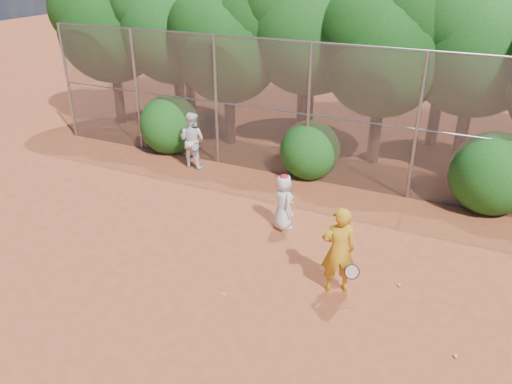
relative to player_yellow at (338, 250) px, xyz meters
The scene contains 19 objects.
ground 2.05m from the player_yellow, 141.01° to the right, with size 80.00×80.00×0.00m, color brown.
fence_back 5.21m from the player_yellow, 107.60° to the left, with size 20.05×0.09×4.03m.
tree_0 13.21m from the player_yellow, 147.62° to the left, with size 4.38×3.81×6.00m.
tree_1 11.62m from the player_yellow, 138.52° to the left, with size 4.64×4.03×6.35m.
tree_2 9.28m from the player_yellow, 131.28° to the left, with size 3.99×3.47×5.47m.
tree_3 9.08m from the player_yellow, 113.57° to the left, with size 4.89×4.26×6.70m.
tree_4 7.68m from the player_yellow, 96.97° to the left, with size 4.19×3.64×5.73m.
tree_5 8.64m from the player_yellow, 78.27° to the left, with size 4.51×3.92×6.17m.
tree_9 13.90m from the player_yellow, 133.99° to the left, with size 4.83×4.20×6.62m.
tree_11 10.05m from the player_yellow, 86.14° to the left, with size 4.64×4.03×6.35m.
bush_0 9.03m from the player_yellow, 145.23° to the left, with size 2.00×2.00×2.00m, color #134C13.
bush_1 5.69m from the player_yellow, 115.16° to the left, with size 1.80×1.80×1.80m, color #134C13.
bush_2 5.76m from the player_yellow, 63.39° to the left, with size 2.20×2.20×2.20m, color #134C13.
player_yellow is the anchor object (origin of this frame).
player_teen 2.68m from the player_yellow, 135.99° to the left, with size 0.82×0.79×1.44m.
player_white 7.34m from the player_yellow, 144.62° to the left, with size 0.90×0.75×1.77m.
ball_0 2.75m from the player_yellow, 21.86° to the right, with size 0.07×0.07×0.07m, color yellow.
ball_1 1.60m from the player_yellow, 28.49° to the left, with size 0.07×0.07×0.07m, color yellow.
ball_4 2.45m from the player_yellow, 149.22° to the right, with size 0.07×0.07×0.07m, color yellow.
Camera 1 is at (3.47, -7.01, 6.25)m, focal length 35.00 mm.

